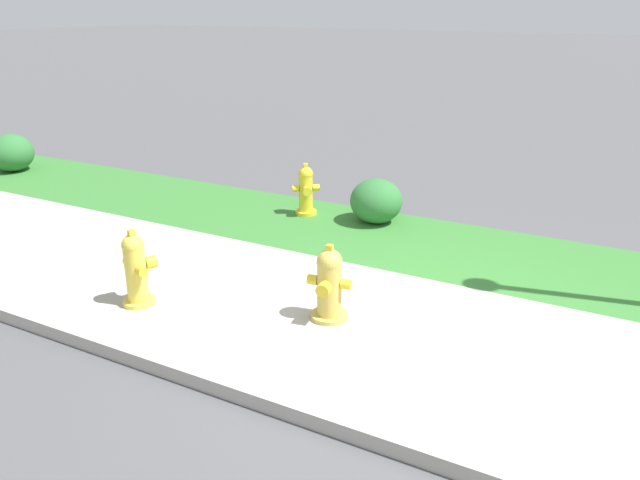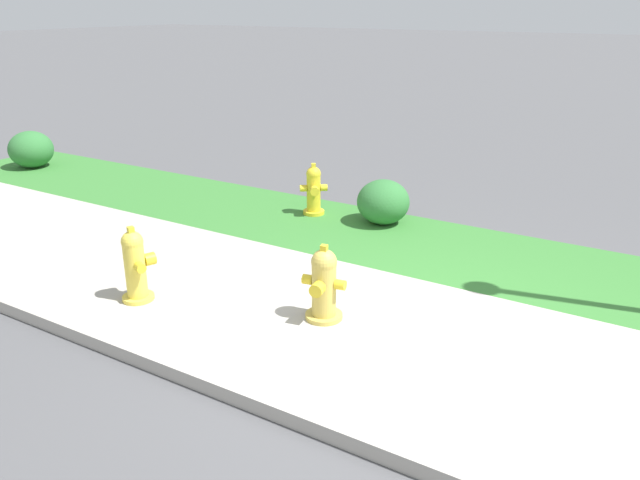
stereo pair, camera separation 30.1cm
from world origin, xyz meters
name	(u,v)px [view 1 (the left image)]	position (x,y,z in m)	size (l,w,h in m)	color
ground_plane	(421,344)	(0.00, 0.00, 0.00)	(120.00, 120.00, 0.00)	#515154
sidewalk_pavement	(421,343)	(0.00, 0.00, 0.01)	(18.00, 2.50, 0.01)	#ADA89E
grass_verge	(487,256)	(0.00, 2.19, 0.00)	(18.00, 1.87, 0.01)	#387A33
street_curb	(351,427)	(0.00, -1.33, 0.06)	(18.00, 0.16, 0.12)	#ADA89E
fire_hydrant_by_grass_verge	(136,269)	(-2.58, -0.56, 0.36)	(0.38, 0.35, 0.74)	yellow
fire_hydrant_at_driveway	(306,190)	(-2.52, 2.51, 0.33)	(0.34, 0.34, 0.70)	yellow
fire_hydrant_mid_block	(329,285)	(-0.88, 0.03, 0.34)	(0.41, 0.38, 0.71)	gold
shrub_bush_near_lamp	(376,201)	(-1.57, 2.65, 0.29)	(0.67, 0.67, 0.57)	#337538
shrub_bush_mid_verge	(11,153)	(-8.00, 2.16, 0.31)	(0.73, 0.73, 0.62)	#337538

